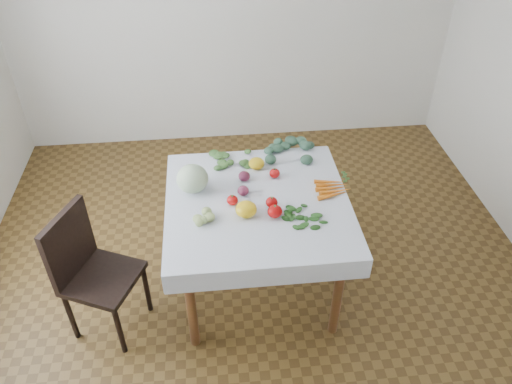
# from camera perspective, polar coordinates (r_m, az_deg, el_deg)

# --- Properties ---
(ground) EXTENTS (4.00, 4.00, 0.00)m
(ground) POSITION_cam_1_polar(r_m,az_deg,el_deg) (3.59, 0.16, -10.41)
(ground) COLOR brown
(back_wall) EXTENTS (4.00, 0.04, 2.70)m
(back_wall) POSITION_cam_1_polar(r_m,az_deg,el_deg) (4.57, -2.69, 21.09)
(back_wall) COLOR silver
(back_wall) RESTS_ON ground
(table) EXTENTS (1.00, 1.00, 0.75)m
(table) POSITION_cam_1_polar(r_m,az_deg,el_deg) (3.13, 0.18, -2.47)
(table) COLOR brown
(table) RESTS_ON ground
(tablecloth) EXTENTS (1.12, 1.12, 0.01)m
(tablecloth) POSITION_cam_1_polar(r_m,az_deg,el_deg) (3.06, 0.18, -1.06)
(tablecloth) COLOR white
(tablecloth) RESTS_ON table
(chair) EXTENTS (0.52, 0.52, 0.88)m
(chair) POSITION_cam_1_polar(r_m,az_deg,el_deg) (3.17, -18.58, -8.05)
(chair) COLOR black
(chair) RESTS_ON ground
(cabbage) EXTENTS (0.22, 0.22, 0.18)m
(cabbage) POSITION_cam_1_polar(r_m,az_deg,el_deg) (3.12, -7.28, 1.52)
(cabbage) COLOR #ABC1A2
(cabbage) RESTS_ON tablecloth
(tomato_a) EXTENTS (0.08, 0.08, 0.06)m
(tomato_a) POSITION_cam_1_polar(r_m,az_deg,el_deg) (3.02, -2.72, -0.94)
(tomato_a) COLOR #AF0B0C
(tomato_a) RESTS_ON tablecloth
(tomato_b) EXTENTS (0.08, 0.08, 0.06)m
(tomato_b) POSITION_cam_1_polar(r_m,az_deg,el_deg) (3.24, 2.14, 2.15)
(tomato_b) COLOR #AF0B0C
(tomato_b) RESTS_ON tablecloth
(tomato_c) EXTENTS (0.10, 0.10, 0.08)m
(tomato_c) POSITION_cam_1_polar(r_m,az_deg,el_deg) (2.93, 2.17, -2.23)
(tomato_c) COLOR #AF0B0C
(tomato_c) RESTS_ON tablecloth
(tomato_d) EXTENTS (0.09, 0.09, 0.06)m
(tomato_d) POSITION_cam_1_polar(r_m,az_deg,el_deg) (3.00, 1.81, -1.18)
(tomato_d) COLOR #AF0B0C
(tomato_d) RESTS_ON tablecloth
(heirloom_back) EXTENTS (0.11, 0.11, 0.07)m
(heirloom_back) POSITION_cam_1_polar(r_m,az_deg,el_deg) (3.32, 0.06, 3.30)
(heirloom_back) COLOR yellow
(heirloom_back) RESTS_ON tablecloth
(heirloom_front) EXTENTS (0.16, 0.16, 0.09)m
(heirloom_front) POSITION_cam_1_polar(r_m,az_deg,el_deg) (2.93, -1.13, -1.99)
(heirloom_front) COLOR yellow
(heirloom_front) RESTS_ON tablecloth
(onion_a) EXTENTS (0.10, 0.10, 0.06)m
(onion_a) POSITION_cam_1_polar(r_m,az_deg,el_deg) (3.21, -1.36, 1.82)
(onion_a) COLOR #581934
(onion_a) RESTS_ON tablecloth
(onion_b) EXTENTS (0.09, 0.09, 0.06)m
(onion_b) POSITION_cam_1_polar(r_m,az_deg,el_deg) (3.09, -1.48, 0.14)
(onion_b) COLOR #581934
(onion_b) RESTS_ON tablecloth
(tomatillo_cluster) EXTENTS (0.17, 0.11, 0.05)m
(tomatillo_cluster) POSITION_cam_1_polar(r_m,az_deg,el_deg) (2.92, -5.47, -2.90)
(tomatillo_cluster) COLOR #A1B769
(tomatillo_cluster) RESTS_ON tablecloth
(carrot_bunch) EXTENTS (0.21, 0.20, 0.03)m
(carrot_bunch) POSITION_cam_1_polar(r_m,az_deg,el_deg) (3.17, 8.73, 0.43)
(carrot_bunch) COLOR orange
(carrot_bunch) RESTS_ON tablecloth
(kale_bunch) EXTENTS (0.32, 0.32, 0.05)m
(kale_bunch) POSITION_cam_1_polar(r_m,az_deg,el_deg) (3.47, 4.37, 4.62)
(kale_bunch) COLOR #3B6048
(kale_bunch) RESTS_ON tablecloth
(basil_bunch) EXTENTS (0.25, 0.21, 0.01)m
(basil_bunch) POSITION_cam_1_polar(r_m,az_deg,el_deg) (2.95, 5.28, -2.89)
(basil_bunch) COLOR #204F18
(basil_bunch) RESTS_ON tablecloth
(dill_bunch) EXTENTS (0.29, 0.22, 0.03)m
(dill_bunch) POSITION_cam_1_polar(r_m,az_deg,el_deg) (3.40, -2.78, 3.79)
(dill_bunch) COLOR #426C31
(dill_bunch) RESTS_ON tablecloth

